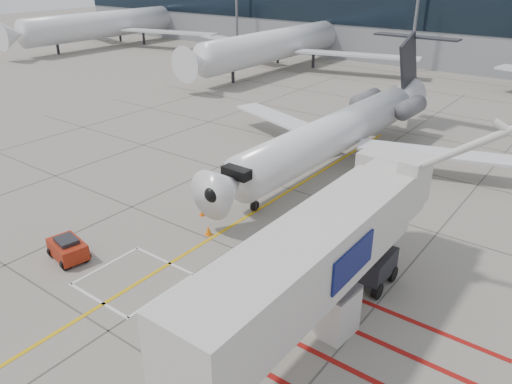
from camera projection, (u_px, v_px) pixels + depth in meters
The scene contains 10 objects.
ground_plane at pixel (178, 284), 23.12m from camera, with size 260.00×260.00×0.00m, color gray.
regional_jet at pixel (320, 119), 33.38m from camera, with size 24.13×30.42×7.97m, color white, non-canonical shape.
jet_bridge at pixel (306, 273), 17.80m from camera, with size 8.35×17.62×7.05m, color silver, non-canonical shape.
pushback_tug at pixel (68, 248), 24.85m from camera, with size 2.12×1.32×1.23m, color maroon, non-canonical shape.
baggage_cart at pixel (326, 251), 24.80m from camera, with size 1.62×1.02×1.02m, color #5D5E63, non-canonical shape.
ground_power_unit at pixel (322, 303), 20.15m from camera, with size 2.72×1.59×2.16m, color silver, non-canonical shape.
cone_nose at pixel (202, 212), 29.28m from camera, with size 0.31×0.31×0.43m, color #E85F0C.
cone_side at pixel (208, 230), 27.19m from camera, with size 0.39×0.39×0.54m, color orange.
bg_aircraft_a at pixel (119, 6), 86.27m from camera, with size 38.75×43.05×12.92m, color silver, non-canonical shape.
bg_aircraft_b at pixel (288, 23), 67.31m from camera, with size 35.90×39.88×11.97m, color silver, non-canonical shape.
Camera 1 is at (14.38, -13.14, 13.66)m, focal length 35.00 mm.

